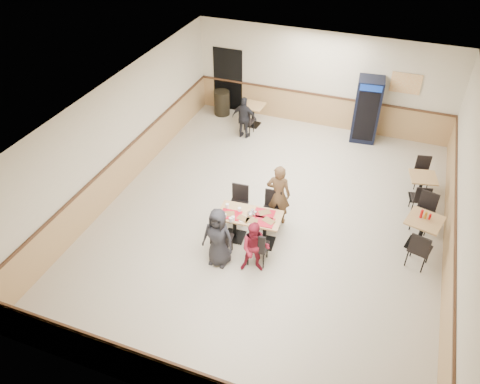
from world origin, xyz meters
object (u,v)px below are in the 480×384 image
at_px(diner_woman_right, 255,248).
at_px(back_table, 253,112).
at_px(diner_woman_left, 218,237).
at_px(side_table_far, 421,184).
at_px(side_table_near, 422,229).
at_px(main_table, 250,223).
at_px(pepsi_cooler, 367,110).
at_px(diner_man_opposite, 278,195).
at_px(lone_diner, 244,118).
at_px(trash_bin, 222,103).

distance_m(diner_woman_right, back_table, 6.32).
distance_m(diner_woman_left, side_table_far, 5.51).
relative_size(side_table_near, side_table_far, 1.16).
relative_size(diner_woman_left, side_table_far, 1.88).
bearing_deg(back_table, main_table, -71.52).
height_order(back_table, pepsi_cooler, pepsi_cooler).
bearing_deg(side_table_near, diner_man_opposite, -175.11).
height_order(lone_diner, back_table, lone_diner).
relative_size(side_table_near, pepsi_cooler, 0.45).
xyz_separation_m(back_table, pepsi_cooler, (3.42, 0.39, 0.50)).
relative_size(back_table, pepsi_cooler, 0.36).
height_order(diner_woman_left, trash_bin, diner_woman_left).
height_order(side_table_far, pepsi_cooler, pepsi_cooler).
height_order(side_table_far, trash_bin, trash_bin).
distance_m(pepsi_cooler, trash_bin, 4.67).
xyz_separation_m(main_table, back_table, (-1.71, 5.13, -0.03)).
distance_m(main_table, pepsi_cooler, 5.80).
bearing_deg(trash_bin, side_table_far, -21.12).
distance_m(diner_woman_left, diner_woman_right, 0.81).
xyz_separation_m(main_table, side_table_near, (3.64, 1.16, 0.01)).
distance_m(lone_diner, side_table_near, 6.22).
relative_size(main_table, diner_man_opposite, 0.92).
height_order(main_table, pepsi_cooler, pepsi_cooler).
relative_size(side_table_near, trash_bin, 1.09).
bearing_deg(diner_man_opposite, side_table_near, 179.10).
bearing_deg(diner_woman_right, diner_man_opposite, 74.64).
relative_size(main_table, diner_woman_left, 1.02).
xyz_separation_m(diner_woman_right, pepsi_cooler, (1.30, 6.35, 0.34)).
xyz_separation_m(main_table, trash_bin, (-2.93, 5.48, -0.10)).
relative_size(side_table_far, trash_bin, 0.94).
xyz_separation_m(side_table_far, pepsi_cooler, (-1.82, 2.54, 0.52)).
xyz_separation_m(main_table, diner_man_opposite, (0.39, 0.88, 0.29)).
bearing_deg(side_table_far, main_table, -139.76).
bearing_deg(diner_woman_left, diner_woman_right, 6.21).
xyz_separation_m(diner_woman_right, side_table_near, (3.23, 1.99, -0.11)).
distance_m(lone_diner, pepsi_cooler, 3.64).
bearing_deg(back_table, trash_bin, 163.91).
height_order(side_table_near, pepsi_cooler, pepsi_cooler).
height_order(side_table_near, back_table, side_table_near).
xyz_separation_m(diner_man_opposite, pepsi_cooler, (1.32, 4.63, 0.19)).
relative_size(diner_woman_right, back_table, 1.78).
bearing_deg(diner_woman_right, main_table, 100.38).
bearing_deg(lone_diner, back_table, -89.03).
bearing_deg(main_table, side_table_far, 36.04).
distance_m(diner_woman_left, trash_bin, 6.86).
xyz_separation_m(diner_woman_right, lone_diner, (-2.13, 5.15, 0.03)).
height_order(main_table, diner_woman_right, diner_woman_right).
xyz_separation_m(lone_diner, trash_bin, (-1.21, 1.15, -0.26)).
height_order(side_table_far, back_table, back_table).
bearing_deg(pepsi_cooler, diner_woman_right, -107.47).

